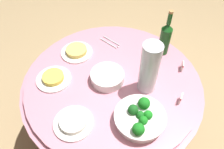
{
  "coord_description": "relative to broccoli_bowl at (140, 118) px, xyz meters",
  "views": [
    {
      "loc": [
        0.72,
        0.57,
        1.85
      ],
      "look_at": [
        0.0,
        0.0,
        0.79
      ],
      "focal_mm": 36.39,
      "sensor_mm": 36.0,
      "label": 1
    }
  ],
  "objects": [
    {
      "name": "ground_plane",
      "position": [
        -0.14,
        -0.3,
        -0.78
      ],
      "size": [
        6.0,
        6.0,
        0.0
      ],
      "primitive_type": "plane",
      "color": "tan"
    },
    {
      "name": "decorative_fruit_vase",
      "position": [
        -0.23,
        -0.1,
        0.12
      ],
      "size": [
        0.11,
        0.11,
        0.34
      ],
      "color": "silver",
      "rests_on": "buffet_table"
    },
    {
      "name": "wine_bottle",
      "position": [
        -0.56,
        -0.19,
        0.09
      ],
      "size": [
        0.07,
        0.07,
        0.34
      ],
      "color": "#144F18",
      "rests_on": "buffet_table"
    },
    {
      "name": "broccoli_bowl",
      "position": [
        0.0,
        0.0,
        0.0
      ],
      "size": [
        0.28,
        0.28,
        0.12
      ],
      "color": "white",
      "rests_on": "buffet_table"
    },
    {
      "name": "plate_stack",
      "position": [
        -0.12,
        -0.33,
        -0.01
      ],
      "size": [
        0.21,
        0.21,
        0.06
      ],
      "color": "white",
      "rests_on": "buffet_table"
    },
    {
      "name": "food_plate_fried_egg",
      "position": [
        0.09,
        -0.59,
        -0.03
      ],
      "size": [
        0.22,
        0.22,
        0.04
      ],
      "color": "white",
      "rests_on": "buffet_table"
    },
    {
      "name": "serving_tongs",
      "position": [
        -0.41,
        -0.53,
        -0.04
      ],
      "size": [
        0.05,
        0.17,
        0.01
      ],
      "color": "silver",
      "rests_on": "buffet_table"
    },
    {
      "name": "buffet_table",
      "position": [
        -0.14,
        -0.3,
        -0.41
      ],
      "size": [
        1.16,
        1.16,
        0.74
      ],
      "color": "maroon",
      "rests_on": "ground_plane"
    },
    {
      "name": "label_placard_front",
      "position": [
        -0.5,
        -0.0,
        -0.01
      ],
      "size": [
        0.05,
        0.03,
        0.05
      ],
      "color": "white",
      "rests_on": "buffet_table"
    },
    {
      "name": "label_placard_mid",
      "position": [
        -0.26,
        0.11,
        -0.01
      ],
      "size": [
        0.05,
        0.02,
        0.05
      ],
      "color": "white",
      "rests_on": "buffet_table"
    },
    {
      "name": "food_plate_noodles",
      "position": [
        -0.18,
        -0.65,
        -0.03
      ],
      "size": [
        0.22,
        0.22,
        0.04
      ],
      "color": "white",
      "rests_on": "buffet_table"
    },
    {
      "name": "food_plate_rice",
      "position": [
        0.23,
        -0.27,
        -0.03
      ],
      "size": [
        0.22,
        0.22,
        0.04
      ],
      "color": "white",
      "rests_on": "buffet_table"
    }
  ]
}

